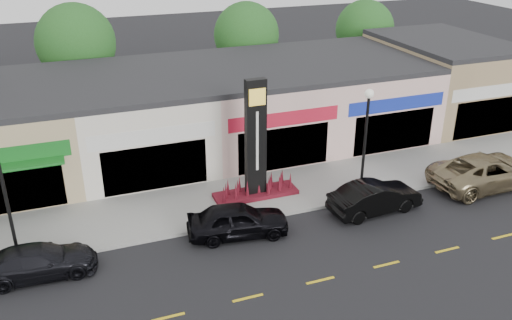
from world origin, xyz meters
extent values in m
plane|color=black|center=(0.00, 0.00, 0.00)|extent=(120.00, 120.00, 0.00)
cube|color=gray|center=(0.00, 4.35, 0.07)|extent=(52.00, 4.30, 0.15)
cube|color=gray|center=(0.00, 2.10, 0.07)|extent=(52.00, 0.20, 0.15)
cube|color=tan|center=(-8.50, 11.50, 2.25)|extent=(7.00, 10.00, 4.50)
cube|color=black|center=(-8.50, 6.55, 1.40)|extent=(5.25, 0.10, 2.40)
cube|color=silver|center=(-1.50, 11.50, 2.25)|extent=(7.00, 10.00, 4.50)
cube|color=#262628|center=(-1.50, 11.50, 4.65)|extent=(7.00, 10.00, 0.30)
cube|color=black|center=(-1.50, 6.55, 1.40)|extent=(5.25, 0.10, 2.40)
cube|color=silver|center=(-1.50, 6.55, 3.10)|extent=(6.30, 0.12, 0.80)
cube|color=beige|center=(5.50, 11.50, 2.25)|extent=(7.00, 10.00, 4.50)
cube|color=#262628|center=(5.50, 11.50, 4.65)|extent=(7.00, 10.00, 0.30)
cube|color=black|center=(5.50, 6.55, 1.40)|extent=(5.25, 0.10, 2.40)
cube|color=red|center=(5.50, 6.55, 3.10)|extent=(6.30, 0.12, 0.80)
cube|color=beige|center=(12.50, 11.50, 2.25)|extent=(7.00, 10.00, 4.50)
cube|color=#262628|center=(12.50, 11.50, 4.65)|extent=(7.00, 10.00, 0.30)
cube|color=black|center=(12.50, 6.55, 1.40)|extent=(5.25, 0.10, 2.40)
cube|color=#182DAB|center=(12.50, 6.55, 3.10)|extent=(6.30, 0.12, 0.80)
cube|color=#8F7253|center=(19.50, 11.50, 2.50)|extent=(7.00, 10.00, 5.00)
cube|color=#262628|center=(19.50, 11.50, 5.15)|extent=(7.00, 10.00, 0.30)
cube|color=black|center=(19.50, 6.55, 1.40)|extent=(5.25, 0.10, 2.40)
cube|color=silver|center=(19.50, 6.55, 3.10)|extent=(6.30, 0.12, 0.80)
cylinder|color=#382619|center=(-4.00, 19.50, 1.57)|extent=(0.36, 0.36, 3.15)
sphere|color=#1D4816|center=(-4.00, 19.50, 5.23)|extent=(5.20, 5.20, 5.20)
cylinder|color=#382619|center=(8.00, 19.50, 1.49)|extent=(0.36, 0.36, 2.97)
sphere|color=#1D4816|center=(8.00, 19.50, 4.89)|extent=(4.80, 4.80, 4.80)
cylinder|color=#382619|center=(18.00, 19.50, 1.40)|extent=(0.36, 0.36, 2.80)
sphere|color=#1D4816|center=(18.00, 19.50, 4.64)|extent=(4.60, 4.60, 4.60)
cylinder|color=black|center=(-8.00, 2.50, 0.30)|extent=(0.32, 0.32, 0.30)
cylinder|color=black|center=(-8.00, 2.50, 2.80)|extent=(0.14, 0.14, 5.00)
cylinder|color=black|center=(8.00, 2.50, 0.30)|extent=(0.32, 0.32, 0.30)
cylinder|color=black|center=(8.00, 2.50, 2.80)|extent=(0.14, 0.14, 5.00)
sphere|color=silver|center=(8.00, 2.50, 5.40)|extent=(0.44, 0.44, 0.44)
cube|color=#4E0D17|center=(3.00, 4.20, 0.25)|extent=(4.20, 1.30, 0.20)
cube|color=black|center=(3.00, 4.20, 3.15)|extent=(1.00, 0.40, 6.00)
cube|color=yellow|center=(3.00, 3.98, 5.35)|extent=(0.80, 0.05, 0.80)
cube|color=silver|center=(3.00, 3.98, 3.15)|extent=(0.12, 0.04, 3.00)
imported|color=black|center=(-7.19, 1.19, 0.64)|extent=(1.97, 4.51, 1.29)
imported|color=black|center=(1.06, 1.23, 0.76)|extent=(2.44, 4.67, 1.52)
imported|color=black|center=(7.83, 0.95, 0.75)|extent=(1.88, 4.63, 1.49)
imported|color=#8B7B58|center=(14.69, 1.25, 0.85)|extent=(2.94, 6.16, 1.70)
camera|label=1|loc=(-5.39, -18.25, 13.01)|focal=38.00mm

